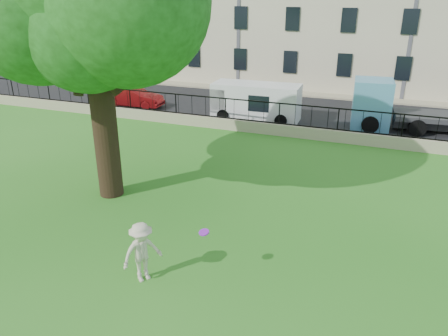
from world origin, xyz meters
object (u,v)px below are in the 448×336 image
at_px(man, 142,252).
at_px(red_sedan, 134,98).
at_px(white_van, 256,102).
at_px(blue_truck, 414,106).
at_px(frisbee, 204,232).

relative_size(man, red_sedan, 0.44).
bearing_deg(white_van, man, -85.50).
height_order(white_van, blue_truck, blue_truck).
bearing_deg(blue_truck, white_van, -178.55).
bearing_deg(red_sedan, blue_truck, -91.23).
xyz_separation_m(frisbee, blue_truck, (5.20, 16.19, -0.09)).
xyz_separation_m(man, frisbee, (1.49, 0.60, 0.58)).
bearing_deg(frisbee, white_van, 102.26).
height_order(man, red_sedan, man).
height_order(frisbee, red_sedan, frisbee).
bearing_deg(red_sedan, man, -152.12).
height_order(man, frisbee, man).
relative_size(white_van, blue_truck, 0.80).
bearing_deg(frisbee, man, -158.02).
relative_size(red_sedan, white_van, 0.75).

